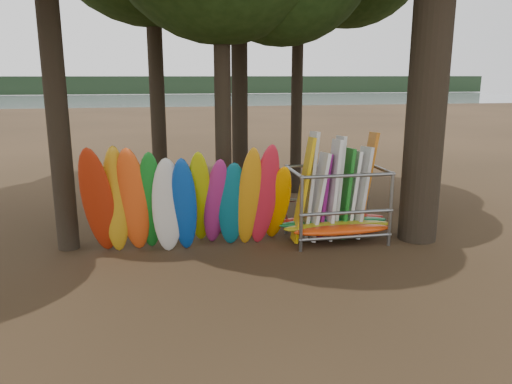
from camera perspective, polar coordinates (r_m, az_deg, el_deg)
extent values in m
plane|color=#47331E|center=(11.92, 2.60, -8.15)|extent=(120.00, 120.00, 0.00)
plane|color=gray|center=(70.96, -8.96, 9.59)|extent=(160.00, 160.00, 0.00)
cube|color=black|center=(120.83, -9.95, 11.96)|extent=(160.00, 4.00, 4.00)
cylinder|color=black|center=(16.66, -11.51, 16.79)|extent=(0.48, 0.48, 10.89)
cylinder|color=black|center=(18.59, 4.81, 17.28)|extent=(0.41, 0.41, 11.33)
cylinder|color=black|center=(13.58, -3.90, 15.14)|extent=(0.45, 0.45, 9.60)
ellipsoid|color=#B4290F|center=(12.35, -17.59, -1.15)|extent=(0.93, 1.66, 2.94)
ellipsoid|color=gold|center=(12.42, -15.69, -1.00)|extent=(0.72, 1.11, 2.87)
ellipsoid|color=#F75419|center=(12.37, -13.85, -1.04)|extent=(0.91, 1.39, 2.86)
ellipsoid|color=#188327|center=(12.39, -11.99, -1.16)|extent=(0.66, 1.36, 2.74)
ellipsoid|color=silver|center=(12.21, -10.10, -1.65)|extent=(0.74, 0.94, 2.56)
ellipsoid|color=#0D45AC|center=(12.20, -8.22, -1.58)|extent=(0.75, 1.31, 2.62)
ellipsoid|color=#B7C70F|center=(12.45, -6.46, -0.84)|extent=(0.75, 2.03, 2.82)
ellipsoid|color=#A62679|center=(12.50, -4.61, -1.27)|extent=(0.72, 1.62, 2.59)
ellipsoid|color=#0D6479|center=(12.47, -2.73, -1.53)|extent=(0.73, 1.20, 2.43)
ellipsoid|color=orange|center=(12.35, -0.80, -0.74)|extent=(0.61, 1.43, 2.83)
ellipsoid|color=red|center=(12.46, 0.98, -0.51)|extent=(0.84, 1.39, 2.86)
ellipsoid|color=#FC9600|center=(12.86, 2.48, -1.37)|extent=(0.65, 1.58, 2.35)
ellipsoid|color=#DF3E0C|center=(13.17, 9.86, -4.30)|extent=(2.64, 0.55, 0.24)
ellipsoid|color=#A89F16|center=(13.46, 9.36, -3.88)|extent=(3.02, 0.55, 0.24)
ellipsoid|color=#1B793C|center=(13.80, 8.83, -3.44)|extent=(3.11, 0.55, 0.24)
ellipsoid|color=red|center=(14.05, 8.45, -3.12)|extent=(3.21, 0.55, 0.24)
cube|color=#DBA90B|center=(13.16, 5.42, 0.23)|extent=(0.62, 0.76, 2.80)
cube|color=silver|center=(13.37, 6.05, 0.66)|extent=(0.45, 0.81, 2.92)
cube|color=silver|center=(13.33, 7.07, -0.57)|extent=(0.56, 0.79, 2.38)
cube|color=#881678|center=(13.61, 7.58, -0.45)|extent=(0.39, 0.76, 2.32)
cube|color=silver|center=(13.43, 8.72, 0.19)|extent=(0.39, 0.79, 2.72)
cube|color=silver|center=(13.71, 9.19, 0.55)|extent=(0.35, 0.79, 2.78)
cube|color=#1A7720|center=(13.67, 10.18, -0.18)|extent=(0.39, 0.76, 2.47)
cube|color=white|center=(13.81, 10.86, -0.26)|extent=(0.43, 0.75, 2.38)
cube|color=silver|center=(13.76, 11.84, -0.07)|extent=(0.52, 0.81, 2.50)
cube|color=orange|center=(13.97, 12.34, 0.88)|extent=(0.61, 0.76, 2.86)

